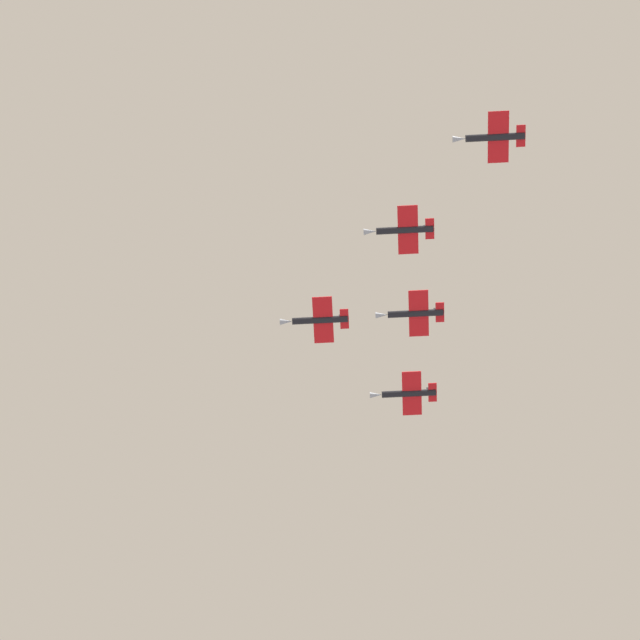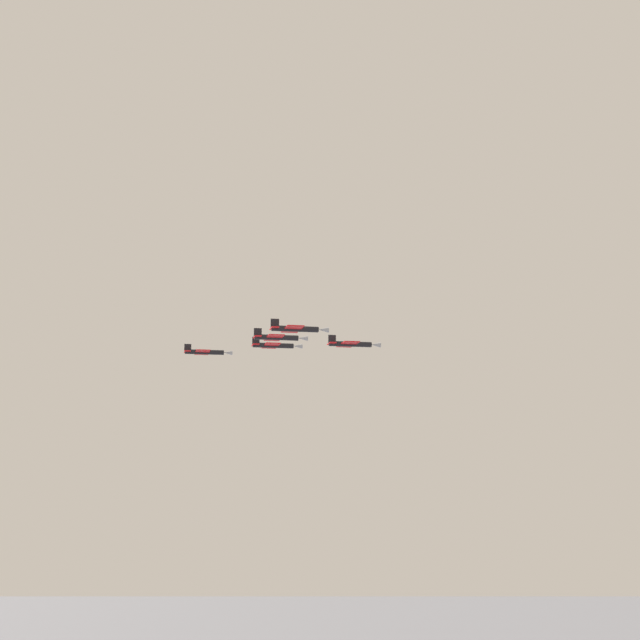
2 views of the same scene
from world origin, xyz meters
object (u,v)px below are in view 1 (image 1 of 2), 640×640
jet_starboard_inner (407,393)px  jet_starboard_outer (493,137)px  jet_port_outer (414,313)px  jet_lead (319,320)px  jet_port_inner (403,230)px

jet_starboard_inner → jet_starboard_outer: size_ratio=1.00×
jet_starboard_inner → jet_port_outer: (0.48, -13.30, 0.47)m
jet_lead → jet_port_outer: size_ratio=1.00×
jet_starboard_inner → jet_starboard_outer: 41.89m
jet_port_outer → jet_starboard_inner: bearing=5.7°
jet_port_inner → jet_starboard_inner: (1.67, 26.43, -0.89)m
jet_lead → jet_port_outer: bearing=-90.0°
jet_port_inner → jet_lead: bearing=45.0°
jet_port_inner → jet_starboard_outer: (12.38, -14.05, 0.08)m
jet_starboard_inner → jet_port_inner: bearing=180.0°
jet_port_outer → jet_starboard_outer: bearing=-155.8°
jet_starboard_inner → jet_port_outer: size_ratio=1.00×
jet_port_inner → jet_port_outer: 13.32m
jet_lead → jet_port_outer: jet_port_outer is taller
jet_lead → jet_starboard_outer: size_ratio=1.00×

